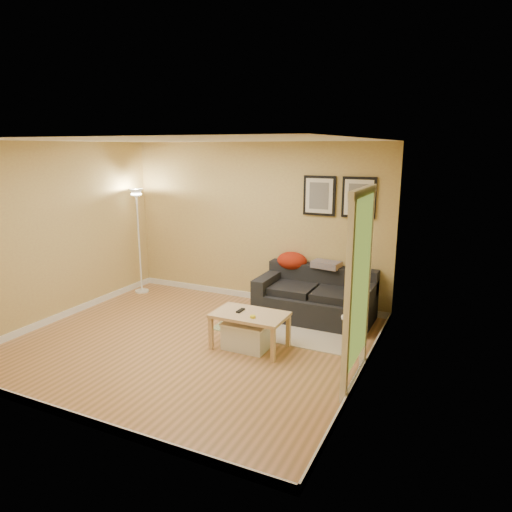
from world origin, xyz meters
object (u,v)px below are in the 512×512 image
object	(u,v)px
coffee_table	(250,331)
storage_bin	(247,335)
book_stack	(354,314)
floor_lamp	(139,244)
side_table	(353,336)
sofa	(315,295)

from	to	relation	value
coffee_table	storage_bin	world-z (taller)	coffee_table
storage_bin	book_stack	bearing A→B (deg)	16.69
storage_bin	floor_lamp	xyz separation A→B (m)	(-2.74, 1.31, 0.69)
floor_lamp	coffee_table	bearing A→B (deg)	-24.89
coffee_table	side_table	world-z (taller)	side_table
sofa	storage_bin	distance (m)	1.45
sofa	coffee_table	bearing A→B (deg)	-107.72
coffee_table	storage_bin	distance (m)	0.07
floor_lamp	side_table	bearing A→B (deg)	-12.97
storage_bin	sofa	bearing A→B (deg)	71.30
coffee_table	side_table	xyz separation A→B (m)	(1.25, 0.36, 0.01)
side_table	book_stack	bearing A→B (deg)	-179.13
side_table	coffee_table	bearing A→B (deg)	-163.87
coffee_table	floor_lamp	xyz separation A→B (m)	(-2.77, 1.29, 0.64)
storage_bin	book_stack	world-z (taller)	book_stack
storage_bin	book_stack	distance (m)	1.37
sofa	book_stack	size ratio (longest dim) A/B	7.12
sofa	side_table	distance (m)	1.28
book_stack	side_table	bearing A→B (deg)	3.34
storage_bin	coffee_table	bearing A→B (deg)	32.40
coffee_table	side_table	bearing A→B (deg)	17.14
sofa	storage_bin	xyz separation A→B (m)	(-0.46, -1.36, -0.20)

